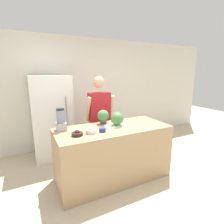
{
  "coord_description": "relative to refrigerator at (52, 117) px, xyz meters",
  "views": [
    {
      "loc": [
        -1.25,
        -2.04,
        1.79
      ],
      "look_at": [
        0.0,
        0.44,
        1.16
      ],
      "focal_mm": 28.0,
      "sensor_mm": 36.0,
      "label": 1
    }
  ],
  "objects": [
    {
      "name": "refrigerator",
      "position": [
        0.0,
        0.0,
        0.0
      ],
      "size": [
        0.78,
        0.75,
        1.73
      ],
      "color": "white",
      "rests_on": "ground_plane"
    },
    {
      "name": "blender",
      "position": [
        -0.01,
        -1.09,
        0.2
      ],
      "size": [
        0.15,
        0.15,
        0.35
      ],
      "color": "#B7B7BC",
      "rests_on": "counter_island"
    },
    {
      "name": "counter_island",
      "position": [
        0.78,
        -1.32,
        -0.41
      ],
      "size": [
        1.87,
        0.81,
        0.91
      ],
      "color": "tan",
      "rests_on": "ground_plane"
    },
    {
      "name": "cutting_board",
      "position": [
        0.88,
        -1.27,
        0.05
      ],
      "size": [
        0.4,
        0.23,
        0.01
      ],
      "color": "white",
      "rests_on": "counter_island"
    },
    {
      "name": "bowl_cream",
      "position": [
        0.36,
        -1.42,
        0.08
      ],
      "size": [
        0.16,
        0.16,
        0.1
      ],
      "color": "white",
      "rests_on": "counter_island"
    },
    {
      "name": "watermelon",
      "position": [
        0.88,
        -1.27,
        0.17
      ],
      "size": [
        0.22,
        0.22,
        0.22
      ],
      "color": "#4C8C47",
      "rests_on": "cutting_board"
    },
    {
      "name": "bowl_cherries",
      "position": [
        0.15,
        -1.44,
        0.07
      ],
      "size": [
        0.16,
        0.16,
        0.08
      ],
      "color": "#2D231E",
      "rests_on": "counter_island"
    },
    {
      "name": "ground_plane",
      "position": [
        0.78,
        -1.73,
        -0.87
      ],
      "size": [
        14.0,
        14.0,
        0.0
      ],
      "primitive_type": "plane",
      "color": "beige"
    },
    {
      "name": "person",
      "position": [
        0.84,
        -0.6,
        0.02
      ],
      "size": [
        0.55,
        0.27,
        1.72
      ],
      "color": "#4C608C",
      "rests_on": "ground_plane"
    },
    {
      "name": "wall_back",
      "position": [
        0.78,
        0.41,
        0.43
      ],
      "size": [
        8.0,
        0.06,
        2.6
      ],
      "color": "silver",
      "rests_on": "ground_plane"
    },
    {
      "name": "potted_plant",
      "position": [
        0.72,
        -1.07,
        0.18
      ],
      "size": [
        0.2,
        0.2,
        0.25
      ],
      "color": "#514C47",
      "rests_on": "counter_island"
    },
    {
      "name": "bowl_small_blue",
      "position": [
        0.54,
        -1.44,
        0.07
      ],
      "size": [
        0.1,
        0.1,
        0.06
      ],
      "color": "navy",
      "rests_on": "counter_island"
    }
  ]
}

